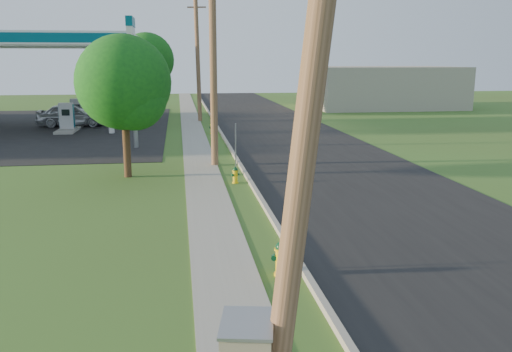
# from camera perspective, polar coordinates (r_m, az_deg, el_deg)

# --- Properties ---
(road) EXTENTS (8.00, 120.00, 0.02)m
(road) POSITION_cam_1_polar(r_m,az_deg,el_deg) (19.03, 12.67, -2.43)
(road) COLOR black
(road) RESTS_ON ground
(curb) EXTENTS (0.15, 120.00, 0.15)m
(curb) POSITION_cam_1_polar(r_m,az_deg,el_deg) (18.01, 0.67, -2.74)
(curb) COLOR gray
(curb) RESTS_ON ground
(sidewalk) EXTENTS (1.50, 120.00, 0.03)m
(sidewalk) POSITION_cam_1_polar(r_m,az_deg,el_deg) (17.84, -4.90, -3.12)
(sidewalk) COLOR gray
(sidewalk) RESTS_ON ground
(utility_pole_near) EXTENTS (1.40, 0.32, 9.48)m
(utility_pole_near) POSITION_cam_1_polar(r_m,az_deg,el_deg) (6.39, 6.29, 12.90)
(utility_pole_near) COLOR brown
(utility_pole_near) RESTS_ON ground
(utility_pole_mid) EXTENTS (1.40, 0.32, 9.80)m
(utility_pole_mid) POSITION_cam_1_polar(r_m,az_deg,el_deg) (24.24, -4.54, 12.72)
(utility_pole_mid) COLOR brown
(utility_pole_mid) RESTS_ON ground
(utility_pole_far) EXTENTS (1.40, 0.32, 9.50)m
(utility_pole_far) POSITION_cam_1_polar(r_m,az_deg,el_deg) (42.22, -6.15, 12.25)
(utility_pole_far) COLOR brown
(utility_pole_far) RESTS_ON ground
(sign_post_near) EXTENTS (0.05, 0.04, 2.00)m
(sign_post_near) POSITION_cam_1_polar(r_m,az_deg,el_deg) (12.22, 3.70, -5.53)
(sign_post_near) COLOR gray
(sign_post_near) RESTS_ON ground
(sign_post_mid) EXTENTS (0.05, 0.04, 2.00)m
(sign_post_mid) POSITION_cam_1_polar(r_m,az_deg,el_deg) (23.61, -2.16, 3.13)
(sign_post_mid) COLOR gray
(sign_post_mid) RESTS_ON ground
(sign_post_far) EXTENTS (0.05, 0.04, 2.00)m
(sign_post_far) POSITION_cam_1_polar(r_m,az_deg,el_deg) (35.67, -4.23, 6.18)
(sign_post_far) COLOR gray
(sign_post_far) RESTS_ON ground
(fuel_pump_ne) EXTENTS (1.20, 3.20, 1.90)m
(fuel_pump_ne) POSITION_cam_1_polar(r_m,az_deg,el_deg) (38.11, -19.27, 5.50)
(fuel_pump_ne) COLOR gray
(fuel_pump_ne) RESTS_ON ground
(fuel_pump_se) EXTENTS (1.20, 3.20, 1.90)m
(fuel_pump_se) POSITION_cam_1_polar(r_m,az_deg,el_deg) (42.03, -18.26, 6.14)
(fuel_pump_se) COLOR gray
(fuel_pump_se) RESTS_ON ground
(price_pylon) EXTENTS (0.34, 2.04, 6.85)m
(price_pylon) POSITION_cam_1_polar(r_m,az_deg,el_deg) (29.79, -12.98, 13.28)
(price_pylon) COLOR gray
(price_pylon) RESTS_ON ground
(distant_building) EXTENTS (14.00, 10.00, 4.00)m
(distant_building) POSITION_cam_1_polar(r_m,az_deg,el_deg) (56.02, 13.14, 9.11)
(distant_building) COLOR gray
(distant_building) RESTS_ON ground
(tree_verge) EXTENTS (3.76, 3.76, 5.71)m
(tree_verge) POSITION_cam_1_polar(r_m,az_deg,el_deg) (22.24, -13.53, 9.17)
(tree_verge) COLOR #372517
(tree_verge) RESTS_ON ground
(tree_lot) EXTENTS (4.58, 4.58, 6.94)m
(tree_lot) POSITION_cam_1_polar(r_m,az_deg,el_deg) (47.49, -11.31, 11.67)
(tree_lot) COLOR #372517
(tree_lot) RESTS_ON ground
(hydrant_near) EXTENTS (0.43, 0.38, 0.83)m
(hydrant_near) POSITION_cam_1_polar(r_m,az_deg,el_deg) (12.12, 2.65, -8.66)
(hydrant_near) COLOR yellow
(hydrant_near) RESTS_ON ground
(hydrant_mid) EXTENTS (0.34, 0.30, 0.66)m
(hydrant_mid) POSITION_cam_1_polar(r_m,az_deg,el_deg) (20.98, -2.19, 0.10)
(hydrant_mid) COLOR yellow
(hydrant_mid) RESTS_ON ground
(hydrant_far) EXTENTS (0.42, 0.37, 0.82)m
(hydrant_far) POSITION_cam_1_polar(r_m,az_deg,el_deg) (35.10, -4.60, 5.10)
(hydrant_far) COLOR yellow
(hydrant_far) RESTS_ON ground
(car_silver) EXTENTS (4.83, 2.02, 1.63)m
(car_silver) POSITION_cam_1_polar(r_m,az_deg,el_deg) (41.08, -18.79, 6.11)
(car_silver) COLOR silver
(car_silver) RESTS_ON ground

